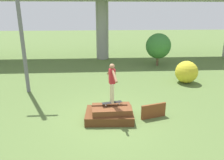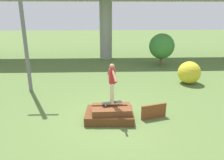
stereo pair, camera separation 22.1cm
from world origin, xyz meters
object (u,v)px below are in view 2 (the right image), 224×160
at_px(skater, 112,80).
at_px(tree_behind_left, 162,46).
at_px(utility_pole, 22,16).
at_px(skateboard, 112,103).
at_px(bush_yellow_flowering, 189,73).

distance_m(skater, tree_behind_left, 9.84).
bearing_deg(skater, utility_pole, 141.98).
bearing_deg(skateboard, utility_pole, 141.98).
distance_m(utility_pole, tree_behind_left, 10.53).
distance_m(skater, utility_pole, 6.09).
relative_size(utility_pole, tree_behind_left, 3.04).
relative_size(utility_pole, bush_yellow_flowering, 5.73).
relative_size(skateboard, bush_yellow_flowering, 0.62).
xyz_separation_m(skateboard, utility_pole, (-4.43, 3.46, 3.31)).
height_order(skateboard, skater, skater).
relative_size(skater, tree_behind_left, 0.63).
height_order(skater, bush_yellow_flowering, skater).
xyz_separation_m(skateboard, skater, (0.00, -0.00, 0.95)).
distance_m(skateboard, tree_behind_left, 9.87).
height_order(skateboard, bush_yellow_flowering, bush_yellow_flowering).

